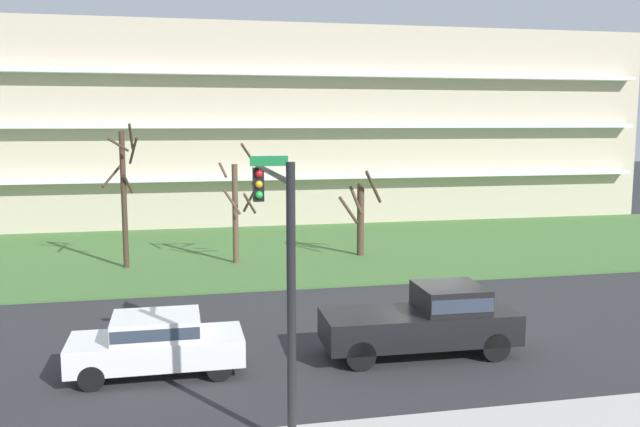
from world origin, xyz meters
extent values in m
plane|color=#2D2D30|center=(0.00, 0.00, 0.00)|extent=(160.00, 160.00, 0.00)
cube|color=#477238|center=(0.00, 14.00, 0.04)|extent=(80.00, 16.00, 0.08)
cube|color=beige|center=(0.00, 28.40, 6.24)|extent=(47.04, 12.80, 12.48)
cube|color=white|center=(0.00, 21.55, 3.12)|extent=(45.15, 0.90, 0.24)
cube|color=white|center=(0.00, 21.55, 6.24)|extent=(45.15, 0.90, 0.24)
cube|color=white|center=(0.00, 21.55, 9.36)|extent=(45.15, 0.90, 0.24)
cylinder|color=#423023|center=(-9.86, 11.27, 3.04)|extent=(0.24, 0.24, 6.09)
cylinder|color=#423023|center=(-10.34, 11.65, 4.15)|extent=(0.90, 1.08, 1.01)
cylinder|color=#423023|center=(-9.98, 10.85, 5.52)|extent=(0.92, 0.36, 0.61)
cylinder|color=#423023|center=(-9.40, 11.45, 5.24)|extent=(0.50, 1.04, 1.22)
cylinder|color=#423023|center=(-9.65, 11.11, 3.82)|extent=(0.46, 0.55, 0.92)
cylinder|color=#423023|center=(-9.46, 11.24, 5.87)|extent=(0.17, 0.89, 1.14)
cylinder|color=brown|center=(-5.01, 11.27, 2.30)|extent=(0.27, 0.27, 4.60)
cylinder|color=brown|center=(-4.05, 11.31, 4.08)|extent=(0.20, 1.98, 1.07)
cylinder|color=brown|center=(-5.17, 10.93, 2.92)|extent=(0.82, 0.47, 1.14)
cylinder|color=brown|center=(-4.26, 11.52, 3.03)|extent=(0.64, 1.60, 1.49)
cylinder|color=brown|center=(-4.32, 10.81, 4.91)|extent=(1.05, 1.49, 1.35)
cylinder|color=brown|center=(-4.38, 10.96, 2.83)|extent=(0.76, 1.38, 1.11)
cylinder|color=brown|center=(-5.54, 11.17, 4.36)|extent=(0.32, 1.14, 0.63)
cylinder|color=#4C3828|center=(1.06, 11.84, 1.79)|extent=(0.34, 0.34, 3.58)
cylinder|color=#4C3828|center=(0.77, 11.64, 2.79)|extent=(0.60, 0.78, 1.33)
cylinder|color=#4C3828|center=(1.54, 11.35, 3.43)|extent=(1.17, 1.16, 1.65)
cylinder|color=#4C3828|center=(0.38, 11.59, 2.34)|extent=(0.68, 1.49, 1.18)
cube|color=black|center=(-1.06, -2.00, 0.82)|extent=(5.45, 2.14, 0.85)
cube|color=black|center=(-0.16, -2.02, 1.60)|extent=(1.85, 1.89, 0.70)
cube|color=#2D3847|center=(-0.16, -2.02, 1.60)|extent=(1.81, 1.92, 0.38)
cylinder|color=black|center=(0.85, -1.16, 0.40)|extent=(0.81, 0.24, 0.80)
cylinder|color=black|center=(0.80, -2.94, 0.40)|extent=(0.81, 0.24, 0.80)
cylinder|color=black|center=(-2.93, -1.06, 0.40)|extent=(0.81, 0.24, 0.80)
cylinder|color=black|center=(-2.98, -2.84, 0.40)|extent=(0.81, 0.24, 0.80)
cube|color=white|center=(-8.19, -2.00, 0.67)|extent=(4.40, 1.80, 0.70)
cube|color=white|center=(-8.19, -2.00, 1.29)|extent=(2.20, 1.66, 0.55)
cube|color=#2D3847|center=(-8.19, -2.00, 1.29)|extent=(2.16, 1.69, 0.30)
cylinder|color=black|center=(-6.65, -1.21, 0.32)|extent=(0.64, 0.22, 0.64)
cylinder|color=black|center=(-6.65, -2.79, 0.32)|extent=(0.64, 0.22, 0.64)
cylinder|color=black|center=(-9.73, -1.21, 0.32)|extent=(0.64, 0.22, 0.64)
cylinder|color=black|center=(-9.73, -2.79, 0.32)|extent=(0.64, 0.22, 0.64)
cylinder|color=black|center=(-5.45, -6.60, 2.86)|extent=(0.18, 0.18, 5.72)
cylinder|color=black|center=(-5.45, -3.84, 5.32)|extent=(0.12, 5.51, 0.12)
cube|color=black|center=(-5.45, -1.39, 4.82)|extent=(0.28, 0.28, 0.90)
sphere|color=red|center=(-5.45, -1.54, 5.12)|extent=(0.20, 0.20, 0.20)
sphere|color=#F2A519|center=(-5.45, -1.54, 4.84)|extent=(0.20, 0.20, 0.20)
sphere|color=green|center=(-5.45, -1.54, 4.56)|extent=(0.20, 0.20, 0.20)
cube|color=#197238|center=(-5.45, -3.57, 5.57)|extent=(0.90, 0.04, 0.24)
camera|label=1|loc=(-7.58, -19.30, 6.47)|focal=37.96mm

